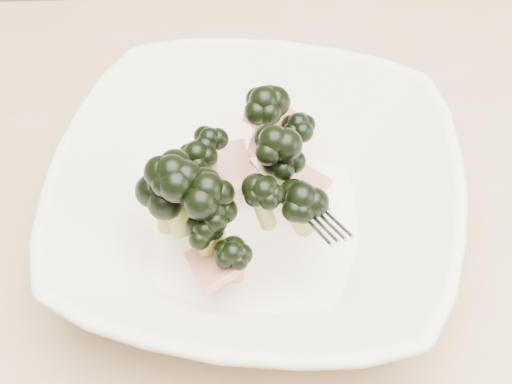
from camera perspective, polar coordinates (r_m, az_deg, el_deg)
dining_table at (r=0.65m, az=10.86°, el=-13.46°), size 1.20×0.80×0.75m
broccoli_dish at (r=0.55m, az=-0.16°, el=-0.60°), size 0.36×0.36×0.13m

